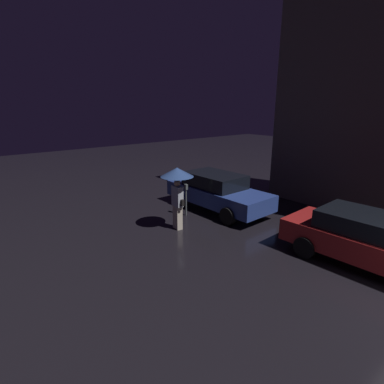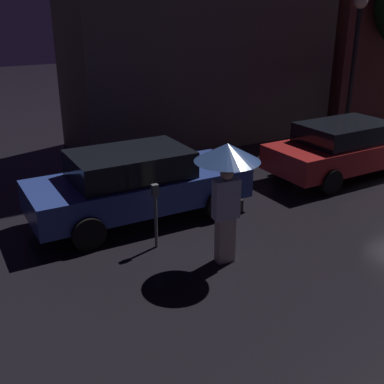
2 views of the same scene
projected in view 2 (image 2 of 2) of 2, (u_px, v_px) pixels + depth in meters
parked_car_blue at (137, 183)px, 10.19m from camera, size 4.65×2.02×1.51m
parked_car_red at (347, 147)px, 12.77m from camera, size 4.59×1.97×1.44m
pedestrian_with_umbrella at (227, 169)px, 8.07m from camera, size 1.12×1.12×2.20m
parking_meter at (155, 209)px, 8.90m from camera, size 0.12×0.10×1.27m
street_lamp_near at (356, 42)px, 15.10m from camera, size 0.42×0.42×4.58m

